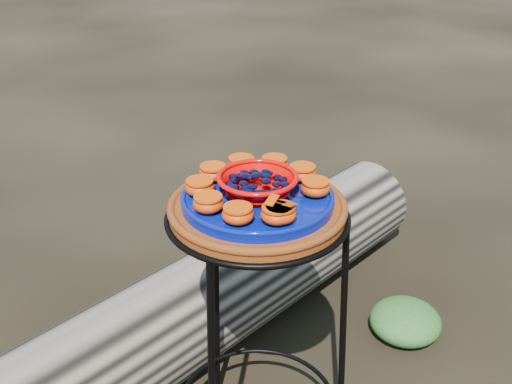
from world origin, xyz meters
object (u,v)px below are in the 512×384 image
plant_stand (257,342)px  cobalt_plate (257,199)px  driftwood_log (222,292)px  terracotta_saucer (257,210)px  red_bowl (257,185)px

plant_stand → cobalt_plate: 0.39m
cobalt_plate → driftwood_log: cobalt_plate is taller
driftwood_log → terracotta_saucer: bearing=-108.0°
red_bowl → driftwood_log: 0.78m
plant_stand → driftwood_log: bearing=72.0°
red_bowl → cobalt_plate: bearing=0.0°
plant_stand → terracotta_saucer: (0.00, 0.00, 0.37)m
plant_stand → red_bowl: bearing=0.0°
plant_stand → terracotta_saucer: 0.37m
red_bowl → terracotta_saucer: bearing=0.0°
cobalt_plate → plant_stand: bearing=0.0°
red_bowl → driftwood_log: size_ratio=0.10×
terracotta_saucer → cobalt_plate: (0.00, 0.00, 0.03)m
terracotta_saucer → cobalt_plate: bearing=0.0°
plant_stand → red_bowl: red_bowl is taller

